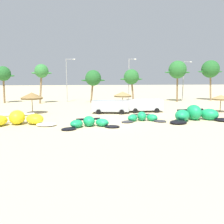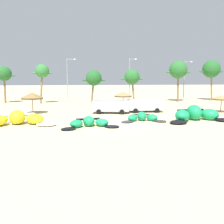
# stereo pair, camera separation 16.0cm
# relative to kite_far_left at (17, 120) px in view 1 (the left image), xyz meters

# --- Properties ---
(ground_plane) EXTENTS (260.00, 260.00, 0.00)m
(ground_plane) POSITION_rel_kite_far_left_xyz_m (9.84, -0.47, -0.59)
(ground_plane) COLOR beige
(kite_far_left) EXTENTS (8.44, 4.60, 1.54)m
(kite_far_left) POSITION_rel_kite_far_left_xyz_m (0.00, 0.00, 0.00)
(kite_far_left) COLOR white
(kite_far_left) RESTS_ON ground
(kite_left) EXTENTS (6.16, 3.25, 1.07)m
(kite_left) POSITION_rel_kite_far_left_xyz_m (7.69, -1.76, -0.18)
(kite_left) COLOR black
(kite_left) RESTS_ON ground
(kite_left_of_center) EXTENTS (5.51, 2.58, 1.07)m
(kite_left_of_center) POSITION_rel_kite_far_left_xyz_m (13.89, 0.71, -0.18)
(kite_left_of_center) COLOR #333338
(kite_left_of_center) RESTS_ON ground
(kite_center) EXTENTS (8.43, 4.37, 1.81)m
(kite_center) POSITION_rel_kite_far_left_xyz_m (20.26, 0.29, 0.10)
(kite_center) COLOR black
(kite_center) RESTS_ON ground
(beach_umbrella_near_van) EXTENTS (3.07, 3.07, 2.99)m
(beach_umbrella_near_van) POSITION_rel_kite_far_left_xyz_m (-0.08, 7.83, 1.94)
(beach_umbrella_near_van) COLOR brown
(beach_umbrella_near_van) RESTS_ON ground
(beach_umbrella_middle) EXTENTS (2.75, 2.75, 2.93)m
(beach_umbrella_middle) POSITION_rel_kite_far_left_xyz_m (12.95, 9.05, 1.95)
(beach_umbrella_middle) COLOR brown
(beach_umbrella_middle) RESTS_ON ground
(beach_umbrella_near_palms) EXTENTS (2.59, 2.59, 2.54)m
(beach_umbrella_near_palms) POSITION_rel_kite_far_left_xyz_m (26.90, 6.01, 1.59)
(beach_umbrella_near_palms) COLOR brown
(beach_umbrella_near_palms) RESTS_ON ground
(parked_van) EXTENTS (5.13, 2.40, 1.84)m
(parked_van) POSITION_rel_kite_far_left_xyz_m (15.87, 7.69, 0.50)
(parked_van) COLOR silver
(parked_van) RESTS_ON ground
(parked_car_second) EXTENTS (5.43, 2.85, 1.84)m
(parked_car_second) POSITION_rel_kite_far_left_xyz_m (10.73, 7.00, 0.50)
(parked_car_second) COLOR #B2B7BC
(parked_car_second) RESTS_ON ground
(palm_leftmost) EXTENTS (4.28, 2.86, 7.24)m
(palm_leftmost) POSITION_rel_kite_far_left_xyz_m (-8.50, 22.35, 5.12)
(palm_leftmost) COLOR brown
(palm_leftmost) RESTS_ON ground
(palm_left) EXTENTS (3.92, 2.62, 7.60)m
(palm_left) POSITION_rel_kite_far_left_xyz_m (-0.93, 20.74, 5.55)
(palm_left) COLOR #7F6647
(palm_left) RESTS_ON ground
(palm_left_of_gap) EXTENTS (4.74, 3.16, 6.55)m
(palm_left_of_gap) POSITION_rel_kite_far_left_xyz_m (8.97, 21.26, 4.31)
(palm_left_of_gap) COLOR brown
(palm_left_of_gap) RESTS_ON ground
(palm_center_left) EXTENTS (4.51, 3.00, 6.68)m
(palm_center_left) POSITION_rel_kite_far_left_xyz_m (16.49, 20.01, 4.51)
(palm_center_left) COLOR #7F6647
(palm_center_left) RESTS_ON ground
(palm_center_right) EXTENTS (5.51, 3.67, 8.49)m
(palm_center_right) POSITION_rel_kite_far_left_xyz_m (26.37, 21.01, 6.00)
(palm_center_right) COLOR brown
(palm_center_right) RESTS_ON ground
(palm_right_of_gap) EXTENTS (5.65, 3.76, 8.76)m
(palm_right_of_gap) POSITION_rel_kite_far_left_xyz_m (34.46, 22.54, 6.21)
(palm_right_of_gap) COLOR #7F6647
(palm_right_of_gap) RESTS_ON ground
(lamppost_west) EXTENTS (1.95, 0.24, 8.86)m
(lamppost_west) POSITION_rel_kite_far_left_xyz_m (3.78, 23.01, 4.39)
(lamppost_west) COLOR gray
(lamppost_west) RESTS_ON ground
(lamppost_west_center) EXTENTS (1.58, 0.24, 8.73)m
(lamppost_west_center) POSITION_rel_kite_far_left_xyz_m (16.04, 19.73, 4.28)
(lamppost_west_center) COLOR gray
(lamppost_west_center) RESTS_ON ground
(lamppost_east_center) EXTENTS (1.87, 0.24, 8.52)m
(lamppost_east_center) POSITION_rel_kite_far_left_xyz_m (28.69, 22.83, 4.21)
(lamppost_east_center) COLOR gray
(lamppost_east_center) RESTS_ON ground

